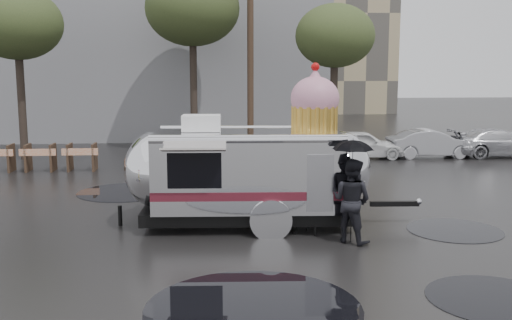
{
  "coord_description": "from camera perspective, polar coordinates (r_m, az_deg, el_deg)",
  "views": [
    {
      "loc": [
        0.53,
        -12.34,
        3.81
      ],
      "look_at": [
        1.72,
        1.79,
        1.59
      ],
      "focal_mm": 42.0,
      "sensor_mm": 36.0,
      "label": 1
    }
  ],
  "objects": [
    {
      "name": "person_right",
      "position": [
        13.21,
        9.09,
        -3.84
      ],
      "size": [
        0.99,
        0.97,
        1.85
      ],
      "primitive_type": "imported",
      "rotation": [
        0.0,
        0.0,
        2.4
      ],
      "color": "black",
      "rests_on": "ground"
    },
    {
      "name": "ground",
      "position": [
        12.92,
        -7.01,
        -8.34
      ],
      "size": [
        120.0,
        120.0,
        0.0
      ],
      "primitive_type": "plane",
      "color": "black",
      "rests_on": "ground"
    },
    {
      "name": "tripod",
      "position": [
        13.75,
        4.79,
        -3.94
      ],
      "size": [
        0.54,
        0.54,
        1.34
      ],
      "rotation": [
        0.0,
        0.0,
        -0.27
      ],
      "color": "black",
      "rests_on": "ground"
    },
    {
      "name": "tree_mid",
      "position": [
        27.46,
        -6.08,
        14.12
      ],
      "size": [
        4.2,
        4.2,
        8.03
      ],
      "color": "#382D26",
      "rests_on": "ground"
    },
    {
      "name": "grey_building",
      "position": [
        36.71,
        -12.2,
        12.89
      ],
      "size": [
        22.0,
        12.0,
        13.0
      ],
      "primitive_type": "cube",
      "color": "slate",
      "rests_on": "ground"
    },
    {
      "name": "barricade_row",
      "position": [
        23.35,
        -19.85,
        0.26
      ],
      "size": [
        4.3,
        0.8,
        1.0
      ],
      "color": "#473323",
      "rests_on": "ground"
    },
    {
      "name": "parked_cars",
      "position": [
        26.99,
        19.88,
        1.78
      ],
      "size": [
        13.2,
        1.9,
        1.5
      ],
      "color": "silver",
      "rests_on": "ground"
    },
    {
      "name": "airstream_trailer",
      "position": [
        14.36,
        -0.42,
        -0.78
      ],
      "size": [
        7.4,
        2.91,
        3.99
      ],
      "rotation": [
        0.0,
        0.0,
        -0.05
      ],
      "color": "silver",
      "rests_on": "ground"
    },
    {
      "name": "puddles",
      "position": [
        12.23,
        -10.22,
        -9.39
      ],
      "size": [
        15.67,
        12.4,
        0.01
      ],
      "color": "black",
      "rests_on": "ground"
    },
    {
      "name": "umbrella_black",
      "position": [
        13.03,
        9.2,
        0.42
      ],
      "size": [
        1.09,
        1.09,
        2.29
      ],
      "color": "black",
      "rests_on": "ground"
    },
    {
      "name": "tree_left",
      "position": [
        26.48,
        -21.81,
        11.89
      ],
      "size": [
        3.64,
        3.64,
        6.95
      ],
      "color": "#382D26",
      "rests_on": "ground"
    },
    {
      "name": "utility_pole",
      "position": [
        26.42,
        -0.54,
        10.64
      ],
      "size": [
        1.6,
        0.28,
        9.0
      ],
      "color": "#473323",
      "rests_on": "ground"
    },
    {
      "name": "tree_right",
      "position": [
        25.95,
        7.52,
        11.56
      ],
      "size": [
        3.36,
        3.36,
        6.42
      ],
      "color": "#382D26",
      "rests_on": "ground"
    }
  ]
}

